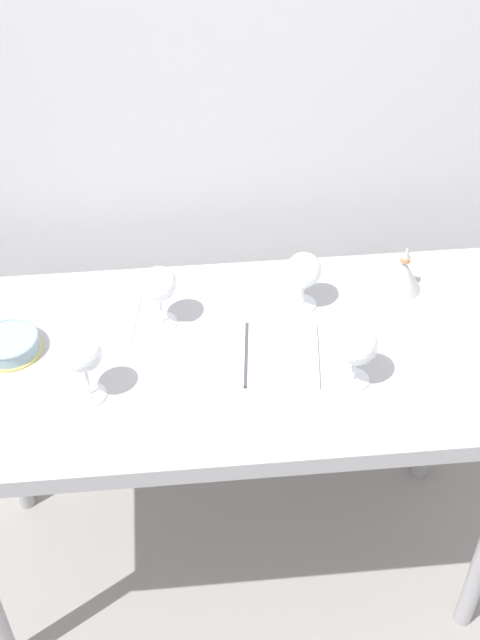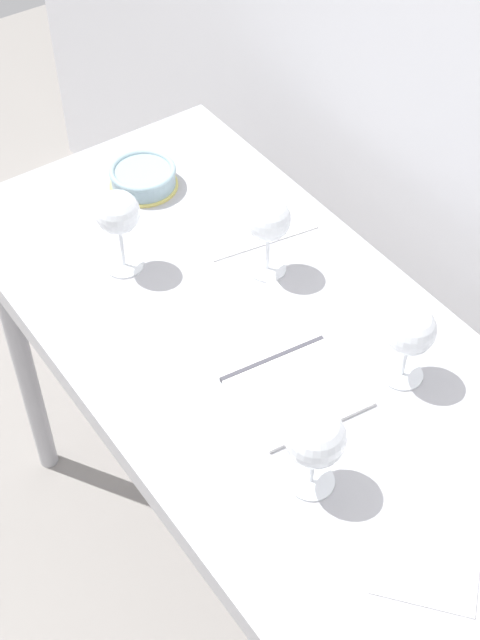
# 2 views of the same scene
# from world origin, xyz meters

# --- Properties ---
(ground_plane) EXTENTS (6.00, 6.00, 0.00)m
(ground_plane) POSITION_xyz_m (0.00, 0.00, 0.00)
(ground_plane) COLOR gray
(steel_counter) EXTENTS (1.40, 0.65, 0.90)m
(steel_counter) POSITION_xyz_m (0.00, -0.01, 0.79)
(steel_counter) COLOR #A6A6AB
(steel_counter) RESTS_ON ground_plane
(wine_glass_far_left) EXTENTS (0.08, 0.08, 0.17)m
(wine_glass_far_left) POSITION_xyz_m (-0.16, 0.11, 1.02)
(wine_glass_far_left) COLOR white
(wine_glass_far_left) RESTS_ON steel_counter
(wine_glass_near_left) EXTENTS (0.08, 0.08, 0.17)m
(wine_glass_near_left) POSITION_xyz_m (-0.32, -0.11, 1.03)
(wine_glass_near_left) COLOR white
(wine_glass_near_left) RESTS_ON steel_counter
(wine_glass_far_right) EXTENTS (0.09, 0.09, 0.16)m
(wine_glass_far_right) POSITION_xyz_m (0.19, 0.14, 1.01)
(wine_glass_far_right) COLOR white
(wine_glass_far_right) RESTS_ON steel_counter
(wine_glass_near_right) EXTENTS (0.09, 0.09, 0.16)m
(wine_glass_near_right) POSITION_xyz_m (0.27, -0.12, 1.01)
(wine_glass_near_right) COLOR white
(wine_glass_near_right) RESTS_ON steel_counter
(open_notebook) EXTENTS (0.36, 0.24, 0.01)m
(open_notebook) POSITION_xyz_m (0.03, -0.02, 0.90)
(open_notebook) COLOR white
(open_notebook) RESTS_ON steel_counter
(tasting_sheet_upper) EXTENTS (0.23, 0.26, 0.00)m
(tasting_sheet_upper) POSITION_xyz_m (-0.31, 0.17, 0.90)
(tasting_sheet_upper) COLOR white
(tasting_sheet_upper) RESTS_ON steel_counter
(tasting_sheet_lower) EXTENTS (0.25, 0.26, 0.00)m
(tasting_sheet_lower) POSITION_xyz_m (0.45, -0.04, 0.90)
(tasting_sheet_lower) COLOR white
(tasting_sheet_lower) RESTS_ON steel_counter
(tasting_bowl) EXTENTS (0.14, 0.14, 0.05)m
(tasting_bowl) POSITION_xyz_m (-0.51, 0.05, 0.93)
(tasting_bowl) COLOR #DBCC66
(tasting_bowl) RESTS_ON steel_counter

